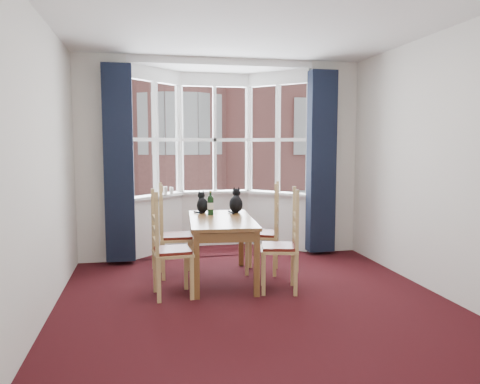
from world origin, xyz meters
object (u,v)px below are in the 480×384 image
object	(u,v)px
chair_left_far	(169,238)
cat_left	(202,204)
wine_bottle	(211,204)
candle_short	(171,191)
chair_right_far	(269,235)
candle_tall	(165,191)
chair_right_near	(287,249)
chair_left_near	(164,253)
dining_table	(221,226)
cat_right	(236,203)

from	to	relation	value
chair_left_far	cat_left	xyz separation A→B (m)	(0.44, 0.19, 0.38)
wine_bottle	candle_short	distance (m)	1.36
chair_right_far	wine_bottle	distance (m)	0.84
chair_left_far	candle_tall	distance (m)	1.33
chair_right_near	candle_short	xyz separation A→B (m)	(-1.14, 2.12, 0.45)
chair_left_near	chair_left_far	distance (m)	0.79
chair_left_near	candle_tall	world-z (taller)	candle_tall
chair_right_near	cat_left	size ratio (longest dim) A/B	3.21
chair_right_near	candle_tall	xyz separation A→B (m)	(-1.23, 2.09, 0.46)
dining_table	cat_right	world-z (taller)	cat_right
chair_left_near	wine_bottle	bearing A→B (deg)	51.73
dining_table	chair_right_far	distance (m)	0.71
chair_left_near	chair_right_near	bearing A→B (deg)	-2.64
chair_left_far	chair_right_far	distance (m)	1.25
chair_right_near	cat_left	bearing A→B (deg)	128.12
chair_left_near	cat_left	distance (m)	1.17
cat_left	candle_short	xyz separation A→B (m)	(-0.33, 1.09, 0.07)
dining_table	chair_left_far	size ratio (longest dim) A/B	1.54
chair_left_far	cat_right	bearing A→B (deg)	7.85
cat_right	dining_table	bearing A→B (deg)	-120.78
wine_bottle	candle_tall	xyz separation A→B (m)	(-0.50, 1.27, 0.05)
dining_table	wine_bottle	world-z (taller)	wine_bottle
candle_tall	candle_short	distance (m)	0.10
chair_right_far	candle_tall	size ratio (longest dim) A/B	7.73
cat_right	candle_short	world-z (taller)	cat_right
cat_left	candle_tall	xyz separation A→B (m)	(-0.42, 1.06, 0.08)
chair_left_near	chair_right_far	world-z (taller)	same
chair_right_near	cat_right	size ratio (longest dim) A/B	2.79
cat_right	chair_left_far	bearing A→B (deg)	-172.15
chair_right_near	cat_left	distance (m)	1.36
chair_left_far	cat_left	distance (m)	0.61
cat_right	chair_right_far	bearing A→B (deg)	-28.13
cat_left	cat_right	size ratio (longest dim) A/B	0.87
cat_right	wine_bottle	size ratio (longest dim) A/B	1.10
candle_tall	candle_short	world-z (taller)	candle_tall
chair_left_near	chair_right_far	size ratio (longest dim) A/B	1.00
cat_right	candle_short	xyz separation A→B (m)	(-0.75, 1.16, 0.05)
candle_tall	candle_short	size ratio (longest dim) A/B	1.11
chair_left_near	wine_bottle	world-z (taller)	wine_bottle
wine_bottle	candle_short	size ratio (longest dim) A/B	2.80
chair_left_far	wine_bottle	distance (m)	0.65
candle_short	chair_right_near	bearing A→B (deg)	-61.84
chair_right_near	candle_short	size ratio (longest dim) A/B	8.57
chair_left_near	chair_right_near	world-z (taller)	same
chair_left_far	chair_left_near	bearing A→B (deg)	-96.56
cat_left	chair_right_far	bearing A→B (deg)	-18.90
dining_table	chair_left_far	xyz separation A→B (m)	(-0.60, 0.31, -0.18)
dining_table	chair_left_near	size ratio (longest dim) A/B	1.54
chair_left_far	chair_right_near	world-z (taller)	same
candle_short	cat_right	bearing A→B (deg)	-57.18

